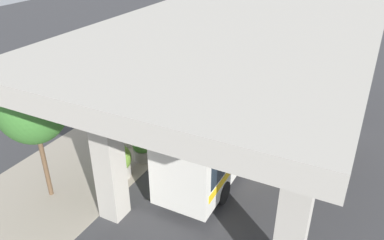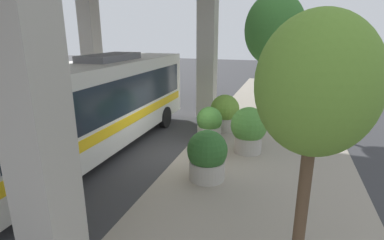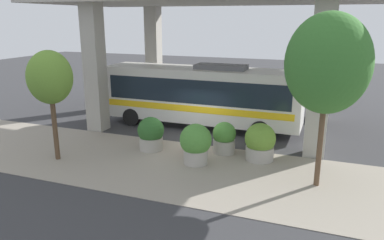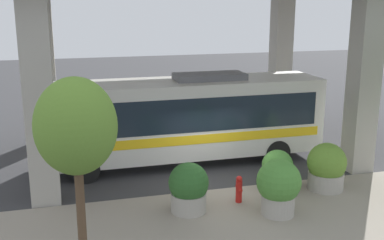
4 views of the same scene
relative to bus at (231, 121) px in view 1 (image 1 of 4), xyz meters
The scene contains 11 objects.
ground_plane 3.59m from the bus, 169.79° to the right, with size 80.00×80.00×0.00m, color #38383A.
sidewalk_strip 6.30m from the bus, behind, with size 6.00×40.00×0.02m.
overpass 4.63m from the bus, 27.67° to the right, with size 9.40×19.38×7.33m.
bus is the anchor object (origin of this frame).
fire_hydrant 4.51m from the bus, 169.18° to the right, with size 0.43×0.20×0.91m.
planter_front 4.51m from the bus, 146.82° to the right, with size 1.05×1.05×1.46m.
planter_middle 4.67m from the bus, 168.18° to the left, with size 1.23×1.23×1.57m.
planter_back 5.67m from the bus, 163.08° to the right, with size 1.34×1.34×1.75m.
planter_extra 5.76m from the bus, 134.05° to the right, with size 1.33×1.33×1.65m.
street_tree_near 9.05m from the bus, 131.38° to the right, with size 2.88×2.88×6.22m.
street_tree_far 8.31m from the bus, 148.95° to the left, with size 1.86×1.86×4.72m.
Camera 1 is at (8.66, -14.72, 10.62)m, focal length 35.00 mm.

